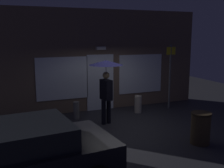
% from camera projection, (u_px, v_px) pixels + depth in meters
% --- Properties ---
extents(ground_plane, '(18.00, 18.00, 0.00)m').
position_uv_depth(ground_plane, '(123.00, 126.00, 9.06)').
color(ground_plane, '#26262B').
extents(building_facade, '(8.60, 0.48, 3.93)m').
position_uv_depth(building_facade, '(99.00, 61.00, 10.86)').
color(building_facade, brown).
rests_on(building_facade, ground).
extents(person_with_umbrella, '(1.11, 1.11, 2.15)m').
position_uv_depth(person_with_umbrella, '(106.00, 75.00, 9.01)').
color(person_with_umbrella, black).
rests_on(person_with_umbrella, ground).
extents(parked_car, '(4.09, 2.31, 1.33)m').
position_uv_depth(parked_car, '(11.00, 158.00, 5.12)').
color(parked_car, black).
rests_on(parked_car, ground).
extents(street_sign_post, '(0.40, 0.07, 2.58)m').
position_uv_depth(street_sign_post, '(170.00, 73.00, 10.98)').
color(street_sign_post, '#595B60').
rests_on(street_sign_post, ground).
extents(sidewalk_bollard, '(0.27, 0.27, 0.66)m').
position_uv_depth(sidewalk_bollard, '(138.00, 104.00, 10.56)').
color(sidewalk_bollard, '#B2A899').
rests_on(sidewalk_bollard, ground).
extents(sidewalk_bollard_2, '(0.21, 0.21, 0.62)m').
position_uv_depth(sidewalk_bollard_2, '(76.00, 110.00, 9.77)').
color(sidewalk_bollard_2, slate).
rests_on(sidewalk_bollard_2, ground).
extents(trash_bin, '(0.55, 0.55, 0.88)m').
position_uv_depth(trash_bin, '(201.00, 128.00, 7.54)').
color(trash_bin, '#473823').
rests_on(trash_bin, ground).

